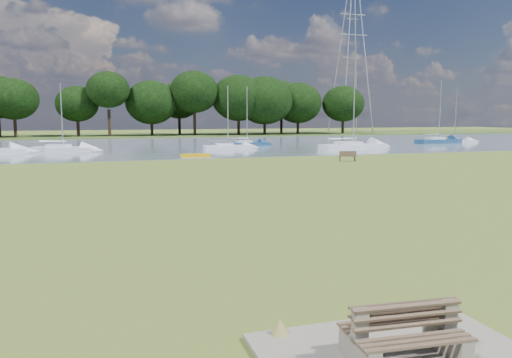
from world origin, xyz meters
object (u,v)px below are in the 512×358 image
object	(u,v)px
bench_pair	(404,335)
sailboat_2	(247,143)
sailboat_4	(228,146)
pylon	(352,34)
sailboat_6	(63,147)
kayak	(196,155)
sailboat_8	(454,140)
sailboat_7	(352,144)
riverbank_bench	(347,156)
sailboat_0	(438,140)

from	to	relation	value
bench_pair	sailboat_2	distance (m)	53.16
sailboat_4	sailboat_2	bearing A→B (deg)	53.22
pylon	sailboat_6	xyz separation A→B (m)	(-51.83, -35.68, -19.07)
sailboat_6	kayak	bearing A→B (deg)	-19.47
pylon	sailboat_8	bearing A→B (deg)	-93.84
sailboat_2	sailboat_8	world-z (taller)	sailboat_8
bench_pair	pylon	bearing A→B (deg)	66.44
sailboat_7	sailboat_8	distance (m)	20.74
bench_pair	sailboat_6	xyz separation A→B (m)	(-7.87, 48.32, -0.01)
sailboat_2	sailboat_4	size ratio (longest dim) A/B	1.03
bench_pair	sailboat_7	world-z (taller)	sailboat_7
sailboat_4	sailboat_8	xyz separation A→B (m)	(32.57, 3.54, 0.01)
sailboat_2	riverbank_bench	bearing A→B (deg)	-91.43
kayak	sailboat_6	xyz separation A→B (m)	(-11.80, 10.32, 0.30)
bench_pair	sailboat_4	size ratio (longest dim) A/B	0.27
kayak	sailboat_7	size ratio (longest dim) A/B	0.25
sailboat_6	sailboat_7	world-z (taller)	sailboat_7
sailboat_2	pylon	bearing A→B (deg)	38.23
kayak	sailboat_4	xyz separation A→B (m)	(5.19, 8.76, 0.26)
riverbank_bench	sailboat_7	bearing A→B (deg)	77.64
sailboat_0	sailboat_4	bearing A→B (deg)	-179.87
riverbank_bench	kayak	xyz separation A→B (m)	(-11.17, 7.58, -0.25)
sailboat_4	sailboat_6	bearing A→B (deg)	174.64
bench_pair	sailboat_8	bearing A→B (deg)	54.41
kayak	sailboat_8	xyz separation A→B (m)	(37.76, 12.30, 0.27)
bench_pair	sailboat_7	bearing A→B (deg)	66.60
riverbank_bench	kayak	distance (m)	13.51
riverbank_bench	sailboat_6	world-z (taller)	sailboat_6
sailboat_6	sailboat_8	distance (m)	49.61
bench_pair	sailboat_8	distance (m)	65.34
sailboat_6	sailboat_7	distance (m)	30.66
sailboat_4	sailboat_7	xyz separation A→B (m)	(13.19, -3.84, 0.11)
kayak	sailboat_8	world-z (taller)	sailboat_8
riverbank_bench	sailboat_2	world-z (taller)	sailboat_2
pylon	sailboat_7	bearing A→B (deg)	-117.79
kayak	pylon	distance (m)	63.98
kayak	sailboat_0	size ratio (longest dim) A/B	0.32
sailboat_8	bench_pair	bearing A→B (deg)	-110.71
sailboat_0	sailboat_6	bearing A→B (deg)	176.34
bench_pair	sailboat_2	xyz separation A→B (m)	(12.74, 51.62, -0.03)
pylon	sailboat_6	world-z (taller)	pylon
bench_pair	sailboat_8	size ratio (longest dim) A/B	0.25
kayak	sailboat_8	distance (m)	39.72
kayak	sailboat_2	bearing A→B (deg)	60.15
sailboat_6	sailboat_7	size ratio (longest dim) A/B	0.65
sailboat_0	kayak	bearing A→B (deg)	-166.72
bench_pair	sailboat_6	bearing A→B (deg)	103.31
bench_pair	riverbank_bench	distance (m)	33.97
sailboat_2	sailboat_0	bearing A→B (deg)	-12.77
pylon	sailboat_0	size ratio (longest dim) A/B	3.78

